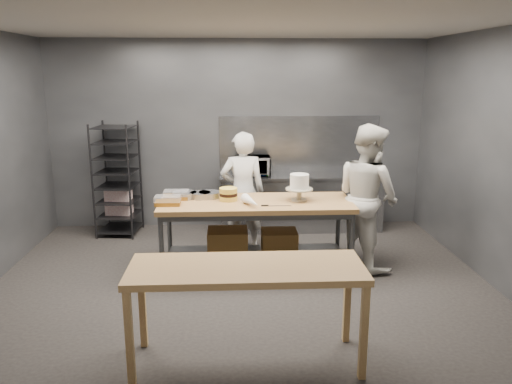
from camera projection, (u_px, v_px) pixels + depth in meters
ground at (242, 286)px, 5.97m from camera, size 6.00×6.00×0.00m
back_wall at (238, 135)px, 8.05m from camera, size 6.00×0.04×3.00m
work_table at (253, 228)px, 6.31m from camera, size 2.40×0.90×0.92m
near_counter at (247, 276)px, 4.23m from camera, size 2.00×0.70×0.90m
back_counter at (301, 202)px, 8.03m from camera, size 2.60×0.60×0.90m
splashback_panel at (299, 144)px, 8.11m from camera, size 2.60×0.02×0.90m
speed_rack at (117, 180)px, 7.72m from camera, size 0.66×0.71×1.75m
chef_behind at (243, 192)px, 7.01m from camera, size 0.64×0.44×1.70m
chef_right at (367, 197)px, 6.40m from camera, size 1.02×1.12×1.87m
microwave at (253, 166)px, 7.85m from camera, size 0.54×0.37×0.30m
frosted_cake_stand at (299, 184)px, 6.21m from camera, size 0.34×0.34×0.34m
layer_cake at (228, 194)px, 6.25m from camera, size 0.22×0.22×0.16m
cake_pans at (197, 195)px, 6.39m from camera, size 0.62×0.31×0.07m
piping_bag at (251, 202)px, 5.97m from camera, size 0.25×0.40×0.12m
offset_spatula at (272, 206)px, 6.00m from camera, size 0.36×0.02×0.02m
pastry_clamshells at (172, 198)px, 6.18m from camera, size 0.38×0.49×0.11m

